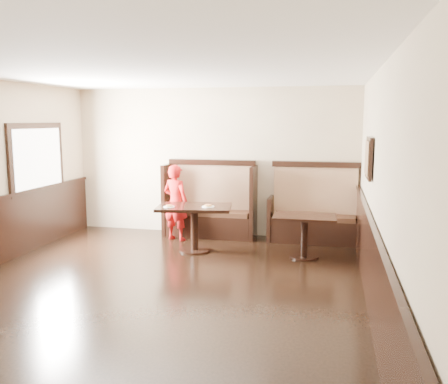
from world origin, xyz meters
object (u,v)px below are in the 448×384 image
(table_main, at_px, (194,217))
(table_neighbor, at_px, (304,226))
(child, at_px, (176,203))
(booth_main, at_px, (210,208))
(booth_neighbor, at_px, (314,215))

(table_main, relative_size, table_neighbor, 1.32)
(table_main, relative_size, child, 0.94)
(table_main, bearing_deg, table_neighbor, -7.75)
(booth_main, xyz_separation_m, table_main, (0.01, -1.13, 0.07))
(booth_neighbor, distance_m, child, 2.54)
(table_neighbor, bearing_deg, child, 164.27)
(booth_main, bearing_deg, table_neighbor, -30.76)
(table_neighbor, xyz_separation_m, child, (-2.37, 0.63, 0.18))
(booth_neighbor, height_order, table_main, booth_neighbor)
(booth_main, distance_m, table_neighbor, 2.14)
(table_neighbor, relative_size, child, 0.72)
(booth_main, bearing_deg, table_main, -89.24)
(booth_main, distance_m, table_main, 1.13)
(table_neighbor, distance_m, child, 2.46)
(booth_main, distance_m, child, 0.73)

